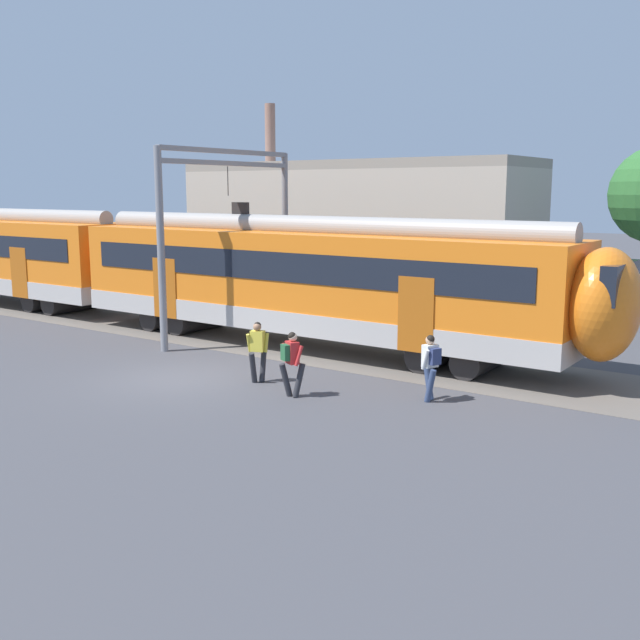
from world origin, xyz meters
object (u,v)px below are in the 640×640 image
at_px(commuter_train, 130,265).
at_px(pedestrian_yellow, 258,347).
at_px(pedestrian_red, 291,358).
at_px(pedestrian_white, 431,362).

bearing_deg(commuter_train, pedestrian_yellow, -23.63).
relative_size(pedestrian_red, pedestrian_white, 1.00).
xyz_separation_m(pedestrian_yellow, pedestrian_white, (4.65, 1.02, 0.03)).
distance_m(commuter_train, pedestrian_red, 13.04).
xyz_separation_m(commuter_train, pedestrian_white, (14.94, -3.49, -1.26)).
height_order(commuter_train, pedestrian_white, commuter_train).
xyz_separation_m(pedestrian_red, pedestrian_white, (3.02, 1.65, 0.00)).
bearing_deg(commuter_train, pedestrian_white, -13.13).
bearing_deg(pedestrian_yellow, commuter_train, 156.37).
xyz_separation_m(pedestrian_yellow, pedestrian_red, (1.63, -0.63, 0.03)).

